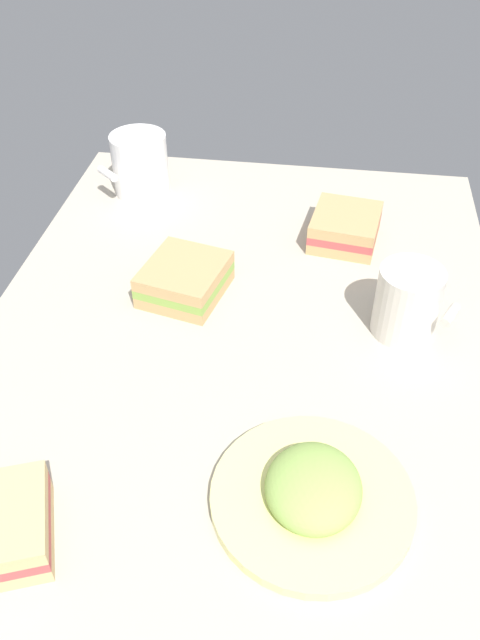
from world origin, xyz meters
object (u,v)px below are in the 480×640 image
object	(u,v)px
sandwich_main	(185,279)
sandwich_extra	(345,227)
coffee_mug_black	(408,301)
plate_of_food	(313,493)
coffee_mug_milky	(140,164)

from	to	relation	value
sandwich_main	sandwich_extra	size ratio (longest dim) A/B	1.10
sandwich_extra	coffee_mug_black	bearing A→B (deg)	-158.07
plate_of_food	coffee_mug_black	size ratio (longest dim) A/B	1.96
coffee_mug_milky	coffee_mug_black	bearing A→B (deg)	-125.10
coffee_mug_milky	sandwich_extra	world-z (taller)	coffee_mug_milky
plate_of_food	coffee_mug_black	xyz separation A→B (cm)	(26.04, -9.42, 3.12)
plate_of_food	sandwich_extra	bearing A→B (deg)	-2.45
sandwich_extra	sandwich_main	bearing A→B (deg)	127.13
coffee_mug_black	plate_of_food	bearing A→B (deg)	160.11
plate_of_food	coffee_mug_black	world-z (taller)	coffee_mug_black
sandwich_main	coffee_mug_milky	bearing A→B (deg)	26.36
coffee_mug_milky	sandwich_extra	bearing A→B (deg)	-106.23
coffee_mug_milky	sandwich_main	xyz separation A→B (cm)	(-24.77, -12.27, -2.74)
plate_of_food	coffee_mug_black	bearing A→B (deg)	-19.89
coffee_mug_black	coffee_mug_milky	xyz separation A→B (cm)	(28.12, 40.01, 0.39)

